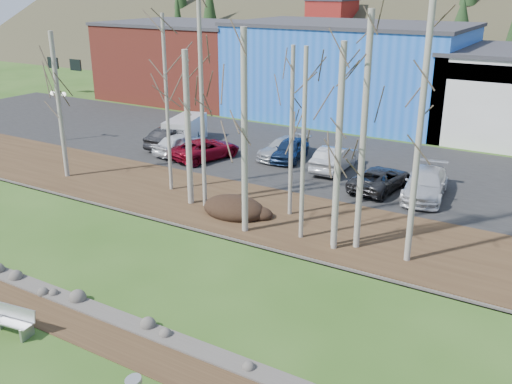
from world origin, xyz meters
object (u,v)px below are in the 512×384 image
Objects in this scene: street_lamp at (59,102)px; car_4 at (290,149)px; car_5 at (335,158)px; bench_intact at (9,320)px; seagull at (28,318)px; van_grey at (184,131)px; car_0 at (181,143)px; car_7 at (426,184)px; car_1 at (172,137)px; car_3 at (283,148)px; car_2 at (206,149)px; car_6 at (380,179)px.

street_lamp reaches higher than car_4.
street_lamp is 0.78× the size of car_5.
seagull is at bearing 85.59° from bench_intact.
bench_intact is 24.84m from van_grey.
car_0 is 7.76m from car_4.
car_7 is (17.19, 0.20, 0.03)m from car_0.
car_1 is (-10.04, 21.33, 0.41)m from bench_intact.
car_7 is (9.90, -2.47, 0.04)m from car_4.
car_3 is at bearing 157.82° from car_7.
van_grey is (-9.94, 21.99, 0.95)m from seagull.
car_2 reaches higher than seagull.
street_lamp is 10.51m from car_0.
car_7 reaches higher than car_4.
street_lamp reaches higher than bench_intact.
car_6 is (7.32, -2.65, -0.06)m from car_4.
car_2 is 1.09× the size of car_3.
van_grey is (-8.17, -0.54, 0.30)m from car_3.
street_lamp is (-18.56, 17.94, 2.93)m from seagull.
street_lamp is at bearing 17.46° from car_1.
car_7 is at bearing -169.65° from car_6.
car_6 reaches higher than seagull.
car_5 is (4.17, -0.79, 0.12)m from car_3.
car_5 is 0.99× the size of car_6.
van_grey is (-18.70, 2.13, 0.20)m from car_7.
car_0 is 0.95× the size of car_3.
car_1 is 12.43m from car_5.
car_6 is at bearing -2.30° from street_lamp.
street_lamp reaches higher than car_1.
car_7 is at bearing -2.30° from street_lamp.
seagull is 24.15m from van_grey.
car_4 is at bearing 84.12° from bench_intact.
van_grey is at bearing 18.85° from street_lamp.
seagull is 0.08× the size of car_6.
car_3 is 0.86× the size of car_7.
bench_intact is at bearing -120.84° from car_7.
car_0 is 0.94× the size of car_1.
car_6 is 1.02× the size of van_grey.
bench_intact is 0.44× the size of car_3.
car_0 is 1.82m from car_1.
street_lamp is 0.86× the size of car_0.
car_5 is 6.63m from car_7.
van_grey is (-8.80, -0.34, 0.23)m from car_4.
car_2 is at bearing -48.18° from van_grey.
car_1 is 16.18m from car_6.
street_lamp is at bearing -169.79° from van_grey.
van_grey is at bearing -168.50° from car_3.
car_0 is 0.90× the size of car_6.
bench_intact is at bearing -51.41° from street_lamp.
bench_intact is 0.54× the size of street_lamp.
van_grey is (-16.12, 2.31, 0.30)m from car_6.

